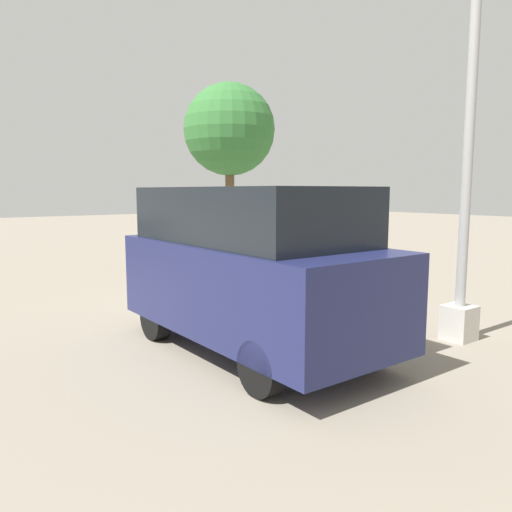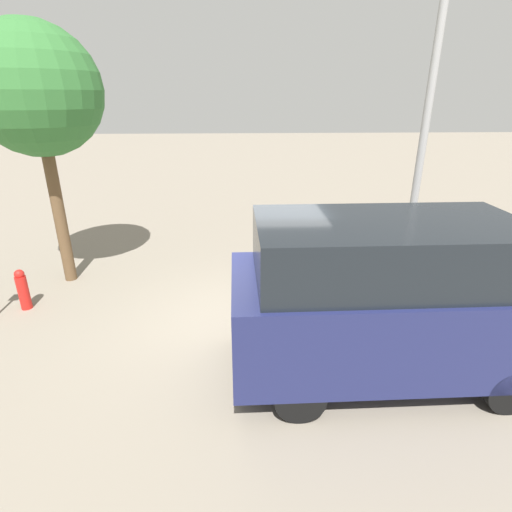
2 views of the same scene
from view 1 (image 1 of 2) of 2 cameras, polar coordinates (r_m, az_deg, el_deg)
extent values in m
plane|color=gray|center=(9.91, -1.19, -6.20)|extent=(80.00, 80.00, 0.00)
cylinder|color=gray|center=(9.61, 2.28, -3.56)|extent=(0.05, 0.05, 1.01)
cube|color=slate|center=(9.51, 2.30, 0.19)|extent=(0.20, 0.12, 0.26)
sphere|color=navy|center=(9.49, 2.30, 1.10)|extent=(0.11, 0.11, 0.11)
cylinder|color=gray|center=(14.05, -10.56, -0.02)|extent=(0.05, 0.05, 1.08)
cube|color=slate|center=(13.98, -10.62, 2.71)|extent=(0.20, 0.12, 0.26)
sphere|color=#14662D|center=(13.97, -10.64, 3.33)|extent=(0.11, 0.11, 0.11)
cube|color=beige|center=(8.55, 22.17, -7.07)|extent=(0.44, 0.44, 0.55)
cylinder|color=#9E9E9E|center=(8.37, 23.28, 14.51)|extent=(0.15, 0.15, 5.81)
cube|color=navy|center=(7.24, -0.42, -3.47)|extent=(4.47, 2.03, 1.27)
cube|color=black|center=(7.21, -0.96, 4.73)|extent=(3.58, 1.86, 0.79)
cube|color=orange|center=(6.30, 16.60, -9.99)|extent=(0.08, 0.12, 0.20)
cylinder|color=black|center=(6.99, 12.39, -9.39)|extent=(0.67, 0.24, 0.67)
cylinder|color=black|center=(5.83, 0.69, -12.66)|extent=(0.67, 0.24, 0.67)
cylinder|color=black|center=(8.98, -1.12, -5.45)|extent=(0.67, 0.24, 0.67)
cylinder|color=black|center=(8.11, -11.38, -7.02)|extent=(0.67, 0.24, 0.67)
cylinder|color=brown|center=(14.08, -2.99, 4.30)|extent=(0.25, 0.25, 3.13)
sphere|color=#337033|center=(14.16, -3.05, 14.23)|extent=(2.51, 2.51, 2.51)
cylinder|color=red|center=(13.83, -8.42, -0.91)|extent=(0.20, 0.20, 0.69)
sphere|color=red|center=(13.77, -8.45, 0.72)|extent=(0.18, 0.18, 0.18)
camera|label=2|loc=(8.07, -43.06, 16.78)|focal=28.00mm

